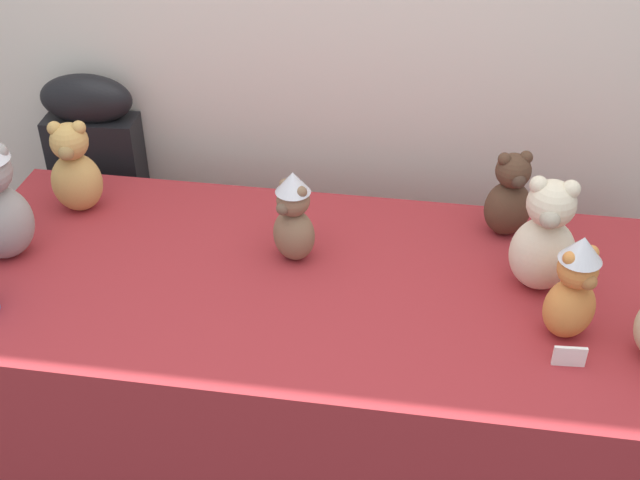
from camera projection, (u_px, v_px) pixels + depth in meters
name	position (u px, v px, depth m)	size (l,w,h in m)	color
display_table	(320.00, 389.00, 2.20)	(1.85, 0.81, 0.74)	maroon
instrument_case	(107.00, 216.00, 2.66)	(0.29, 0.14, 1.00)	black
teddy_bear_cocoa	(509.00, 197.00, 2.09)	(0.15, 0.14, 0.24)	#4C3323
teddy_bear_cream	(545.00, 238.00, 1.89)	(0.17, 0.15, 0.30)	beige
teddy_bear_mocha	(293.00, 217.00, 2.00)	(0.15, 0.14, 0.25)	#7F6047
teddy_bear_honey	(75.00, 170.00, 2.18)	(0.16, 0.14, 0.27)	tan
teddy_bear_ginger	(574.00, 289.00, 1.75)	(0.15, 0.15, 0.26)	#D17F3D
name_card_front_middle	(569.00, 356.00, 1.73)	(0.07, 0.01, 0.05)	white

